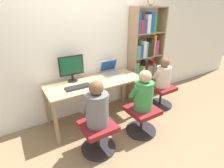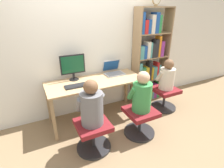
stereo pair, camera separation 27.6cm
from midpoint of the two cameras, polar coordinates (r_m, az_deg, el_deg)
ground_plane at (r=3.22m, az=-0.05°, el=-13.95°), size 14.00×14.00×0.00m
wall_back at (r=3.30m, az=-5.90°, el=11.95°), size 10.00×0.05×2.60m
desk at (r=3.13m, az=-2.80°, el=-0.37°), size 1.72×0.68×0.77m
desktop_monitor at (r=3.09m, az=-10.18°, el=5.62°), size 0.43×0.17×0.46m
laptop at (r=3.41m, az=2.83°, el=4.20°), size 0.37×0.34×0.26m
keyboard at (r=2.90m, az=-8.45°, el=-0.55°), size 0.42×0.16×0.03m
computer_mouse_by_keyboard at (r=2.99m, az=-3.19°, el=0.51°), size 0.06×0.11×0.03m
office_chair_left at (r=2.66m, az=-3.11°, el=-15.95°), size 0.52×0.52×0.46m
office_chair_right at (r=3.00m, az=11.82°, el=-11.44°), size 0.52×0.52×0.46m
person_at_monitor at (r=2.39m, az=-3.41°, el=-7.07°), size 0.39×0.33×0.66m
person_at_laptop at (r=2.76m, az=12.58°, el=-3.24°), size 0.36×0.32×0.65m
bookshelf at (r=3.86m, az=14.01°, el=7.17°), size 0.79×0.28×1.99m
desk_clock at (r=3.68m, az=16.63°, el=24.84°), size 0.18×0.03×0.20m
office_chair_side at (r=3.84m, az=18.76°, el=-3.97°), size 0.52×0.52×0.46m
person_near_shelf at (r=3.66m, az=19.63°, el=2.36°), size 0.36×0.30×0.61m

